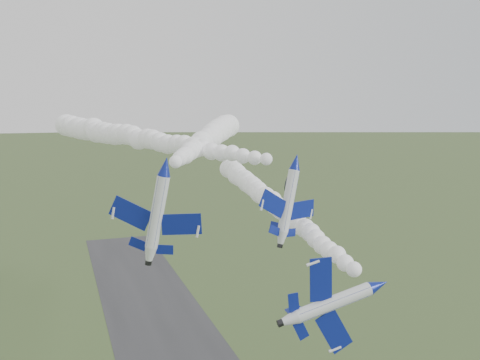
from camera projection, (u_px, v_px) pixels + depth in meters
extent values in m
cylinder|color=silver|center=(378.00, 285.00, 55.58)|extent=(2.46, 8.31, 1.80)
cone|color=navy|center=(406.00, 303.00, 50.62)|extent=(1.97, 2.29, 1.80)
cone|color=silver|center=(356.00, 271.00, 60.34)|extent=(1.94, 1.90, 1.80)
cylinder|color=black|center=(352.00, 268.00, 61.28)|extent=(0.96, 0.66, 0.91)
ellipsoid|color=black|center=(394.00, 290.00, 53.67)|extent=(1.43, 2.90, 1.20)
cube|color=navy|center=(368.00, 258.00, 55.70)|extent=(1.52, 2.44, 4.36)
cube|color=navy|center=(379.00, 308.00, 56.89)|extent=(1.52, 2.44, 4.36)
cube|color=navy|center=(357.00, 260.00, 59.19)|extent=(0.70, 1.12, 1.91)
cube|color=navy|center=(363.00, 286.00, 59.82)|extent=(0.70, 1.12, 1.91)
cube|color=navy|center=(371.00, 270.00, 59.53)|extent=(2.22, 1.73, 0.69)
cylinder|color=silver|center=(165.00, 167.00, 67.11)|extent=(5.67, 9.36, 1.97)
cone|color=navy|center=(154.00, 173.00, 61.27)|extent=(2.81, 3.05, 1.97)
cone|color=silver|center=(175.00, 162.00, 72.73)|extent=(2.62, 2.65, 1.97)
cylinder|color=black|center=(177.00, 161.00, 73.83)|extent=(1.19, 1.02, 1.00)
ellipsoid|color=black|center=(162.00, 164.00, 64.63)|extent=(2.53, 3.47, 1.31)
cube|color=navy|center=(141.00, 162.00, 68.22)|extent=(5.73, 4.54, 1.15)
cube|color=navy|center=(192.00, 172.00, 67.81)|extent=(5.73, 4.54, 1.15)
cube|color=navy|center=(161.00, 160.00, 71.85)|extent=(2.52, 2.03, 0.54)
cube|color=navy|center=(186.00, 165.00, 71.63)|extent=(2.52, 2.03, 0.54)
cube|color=navy|center=(175.00, 152.00, 71.25)|extent=(1.29, 1.88, 2.44)
cylinder|color=silver|center=(296.00, 162.00, 72.82)|extent=(5.03, 8.56, 1.86)
cone|color=navy|center=(327.00, 165.00, 68.88)|extent=(2.58, 2.78, 1.86)
cone|color=silver|center=(269.00, 159.00, 76.61)|extent=(2.42, 2.40, 1.86)
cylinder|color=black|center=(264.00, 159.00, 77.35)|extent=(1.10, 0.93, 0.94)
ellipsoid|color=black|center=(309.00, 159.00, 71.23)|extent=(2.28, 3.17, 1.24)
cube|color=navy|center=(276.00, 159.00, 71.34)|extent=(5.13, 4.01, 1.32)
cube|color=navy|center=(305.00, 167.00, 75.47)|extent=(5.13, 4.01, 1.32)
cube|color=navy|center=(266.00, 158.00, 74.84)|extent=(2.26, 1.80, 0.61)
cube|color=navy|center=(281.00, 162.00, 77.04)|extent=(2.26, 1.80, 0.61)
cube|color=navy|center=(276.00, 151.00, 75.80)|extent=(1.26, 1.76, 2.19)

